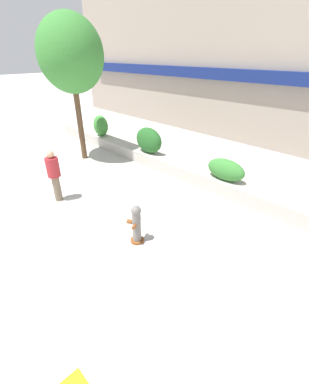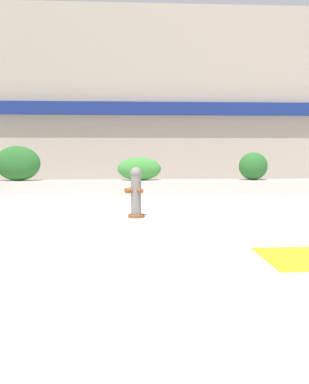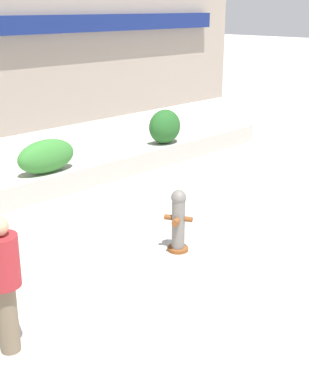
{
  "view_description": "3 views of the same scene",
  "coord_description": "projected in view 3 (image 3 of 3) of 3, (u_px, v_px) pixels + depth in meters",
  "views": [
    {
      "loc": [
        5.8,
        -1.35,
        4.38
      ],
      "look_at": [
        1.06,
        3.35,
        0.72
      ],
      "focal_mm": 24.0,
      "sensor_mm": 36.0,
      "label": 1
    },
    {
      "loc": [
        1.71,
        -5.9,
        1.4
      ],
      "look_at": [
        2.17,
        3.33,
        0.41
      ],
      "focal_mm": 35.0,
      "sensor_mm": 36.0,
      "label": 2
    },
    {
      "loc": [
        -4.39,
        -3.45,
        3.92
      ],
      "look_at": [
        1.83,
        2.73,
        0.85
      ],
      "focal_mm": 50.0,
      "sensor_mm": 36.0,
      "label": 3
    }
  ],
  "objects": [
    {
      "name": "fire_hydrant",
      "position": [
        178.0,
        220.0,
        8.86
      ],
      "size": [
        0.49,
        0.48,
        1.08
      ],
      "color": "brown",
      "rests_on": "ground"
    },
    {
      "name": "ground_plane",
      "position": [
        207.0,
        345.0,
        6.53
      ],
      "size": [
        120.0,
        120.0,
        0.0
      ],
      "primitive_type": "plane",
      "color": "#BCB7B2"
    },
    {
      "name": "pedestrian",
      "position": [
        4.0,
        277.0,
        6.11
      ],
      "size": [
        0.46,
        0.46,
        1.73
      ],
      "color": "brown",
      "rests_on": "ground"
    },
    {
      "name": "hedge_bush_2",
      "position": [
        46.0,
        156.0,
        11.46
      ],
      "size": [
        1.39,
        0.57,
        0.73
      ],
      "primitive_type": "ellipsoid",
      "color": "#387F33",
      "rests_on": "planter_wall_low"
    },
    {
      "name": "hedge_bush_3",
      "position": [
        165.0,
        127.0,
        13.89
      ],
      "size": [
        0.92,
        0.7,
        0.89
      ],
      "primitive_type": "ellipsoid",
      "color": "#235B23",
      "rests_on": "planter_wall_low"
    }
  ]
}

